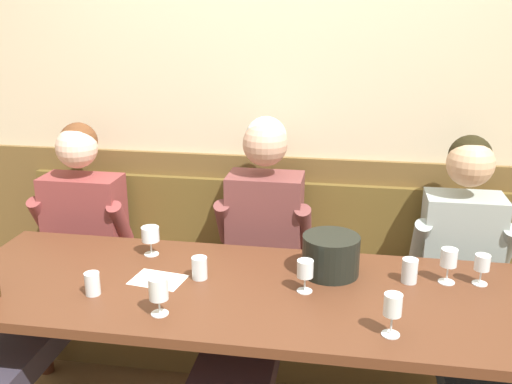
# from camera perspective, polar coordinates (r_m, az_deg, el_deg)

# --- Properties ---
(room_wall_back) EXTENTS (6.80, 0.08, 2.80)m
(room_wall_back) POSITION_cam_1_polar(r_m,az_deg,el_deg) (3.00, 2.37, 9.92)
(room_wall_back) COLOR beige
(room_wall_back) RESTS_ON ground
(wood_wainscot_panel) EXTENTS (6.80, 0.03, 1.07)m
(wood_wainscot_panel) POSITION_cam_1_polar(r_m,az_deg,el_deg) (3.19, 2.04, -5.82)
(wood_wainscot_panel) COLOR brown
(wood_wainscot_panel) RESTS_ON ground
(wall_bench) EXTENTS (2.70, 0.42, 0.94)m
(wall_bench) POSITION_cam_1_polar(r_m,az_deg,el_deg) (3.12, 1.47, -11.60)
(wall_bench) COLOR brown
(wall_bench) RESTS_ON ground
(dining_table) EXTENTS (2.40, 0.82, 0.76)m
(dining_table) POSITION_cam_1_polar(r_m,az_deg,el_deg) (2.35, -0.80, -11.09)
(dining_table) COLOR #522D1B
(dining_table) RESTS_ON ground
(person_left_seat) EXTENTS (0.51, 1.24, 1.26)m
(person_left_seat) POSITION_cam_1_polar(r_m,az_deg,el_deg) (2.96, -19.22, -7.15)
(person_left_seat) COLOR #282833
(person_left_seat) RESTS_ON ground
(person_right_seat) EXTENTS (0.47, 1.24, 1.32)m
(person_right_seat) POSITION_cam_1_polar(r_m,az_deg,el_deg) (2.66, -0.13, -7.91)
(person_right_seat) COLOR #343530
(person_right_seat) RESTS_ON ground
(person_center_right_seat) EXTENTS (0.47, 1.24, 1.26)m
(person_center_right_seat) POSITION_cam_1_polar(r_m,az_deg,el_deg) (2.69, 20.43, -9.49)
(person_center_right_seat) COLOR #352C34
(person_center_right_seat) RESTS_ON ground
(ice_bucket) EXTENTS (0.24, 0.24, 0.17)m
(ice_bucket) POSITION_cam_1_polar(r_m,az_deg,el_deg) (2.41, 7.39, -6.19)
(ice_bucket) COLOR black
(ice_bucket) RESTS_ON dining_table
(wine_glass_center_front) EXTENTS (0.07, 0.07, 0.15)m
(wine_glass_center_front) POSITION_cam_1_polar(r_m,az_deg,el_deg) (2.43, 18.51, -6.37)
(wine_glass_center_front) COLOR silver
(wine_glass_center_front) RESTS_ON dining_table
(wine_glass_left_end) EXTENTS (0.06, 0.06, 0.15)m
(wine_glass_left_end) POSITION_cam_1_polar(r_m,az_deg,el_deg) (2.01, 13.35, -11.03)
(wine_glass_left_end) COLOR silver
(wine_glass_left_end) RESTS_ON dining_table
(wine_glass_right_end) EXTENTS (0.08, 0.08, 0.13)m
(wine_glass_right_end) POSITION_cam_1_polar(r_m,az_deg,el_deg) (2.61, -10.39, -4.26)
(wine_glass_right_end) COLOR silver
(wine_glass_right_end) RESTS_ON dining_table
(wine_glass_mid_left) EXTENTS (0.06, 0.06, 0.13)m
(wine_glass_mid_left) POSITION_cam_1_polar(r_m,az_deg,el_deg) (2.25, 4.88, -7.68)
(wine_glass_mid_left) COLOR silver
(wine_glass_mid_left) RESTS_ON dining_table
(wine_glass_near_bucket) EXTENTS (0.06, 0.06, 0.13)m
(wine_glass_near_bucket) POSITION_cam_1_polar(r_m,az_deg,el_deg) (2.47, 21.43, -6.68)
(wine_glass_near_bucket) COLOR silver
(wine_glass_near_bucket) RESTS_ON dining_table
(wine_glass_center_rear) EXTENTS (0.07, 0.07, 0.14)m
(wine_glass_center_rear) POSITION_cam_1_polar(r_m,az_deg,el_deg) (2.12, -9.61, -9.59)
(wine_glass_center_rear) COLOR silver
(wine_glass_center_rear) RESTS_ON dining_table
(water_tumbler_center) EXTENTS (0.06, 0.06, 0.09)m
(water_tumbler_center) POSITION_cam_1_polar(r_m,az_deg,el_deg) (2.38, -5.60, -7.47)
(water_tumbler_center) COLOR silver
(water_tumbler_center) RESTS_ON dining_table
(water_tumbler_left) EXTENTS (0.06, 0.06, 0.09)m
(water_tumbler_left) POSITION_cam_1_polar(r_m,az_deg,el_deg) (2.33, -15.86, -8.70)
(water_tumbler_left) COLOR silver
(water_tumbler_left) RESTS_ON dining_table
(water_tumbler_right) EXTENTS (0.06, 0.06, 0.10)m
(water_tumbler_right) POSITION_cam_1_polar(r_m,az_deg,el_deg) (2.42, 14.93, -7.52)
(water_tumbler_right) COLOR silver
(water_tumbler_right) RESTS_ON dining_table
(tasting_sheet_left_guest) EXTENTS (0.23, 0.18, 0.00)m
(tasting_sheet_left_guest) POSITION_cam_1_polar(r_m,az_deg,el_deg) (2.41, -9.66, -8.54)
(tasting_sheet_left_guest) COLOR white
(tasting_sheet_left_guest) RESTS_ON dining_table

